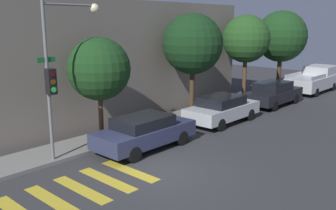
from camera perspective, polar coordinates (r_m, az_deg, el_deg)
name	(u,v)px	position (r m, az deg, el deg)	size (l,w,h in m)	color
ground_plane	(158,172)	(13.15, -1.46, -10.15)	(60.00, 60.00, 0.00)	#333335
sidewalk	(87,144)	(16.13, -12.24, -5.81)	(26.00, 1.94, 0.14)	slate
building_row	(30,65)	(19.20, -20.29, 5.78)	(26.00, 6.00, 6.13)	slate
crosswalk	(67,195)	(11.94, -15.07, -13.06)	(5.44, 2.60, 0.00)	gold
traffic_light_pole	(60,62)	(13.91, -16.07, 6.34)	(2.67, 0.56, 5.82)	slate
sedan_near_corner	(145,132)	(15.22, -3.59, -4.05)	(4.39, 1.82, 1.38)	#2D3351
sedan_middle	(222,109)	(19.30, 8.23, -0.55)	(4.36, 1.88, 1.40)	#B7BABF
sedan_far_end	(273,93)	(23.98, 15.74, 1.75)	(4.55, 1.82, 1.47)	black
pickup_truck	(314,79)	(29.75, 21.40, 3.66)	(5.28, 2.08, 1.82)	#BCBCC1
tree_near_corner	(99,69)	(15.56, -10.46, 5.39)	(2.59, 2.59, 4.49)	#4C3823
tree_midblock	(193,44)	(19.72, 3.78, 9.24)	(3.17, 3.17, 5.54)	#42301E
tree_far_end	(246,39)	(24.05, 11.81, 9.80)	(2.96, 2.96, 5.52)	#4C3823
tree_behind_truck	(281,37)	(28.25, 16.88, 9.94)	(3.62, 3.62, 5.86)	#42301E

